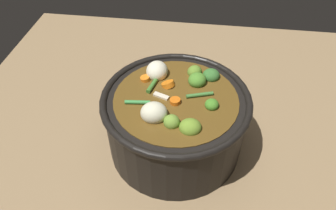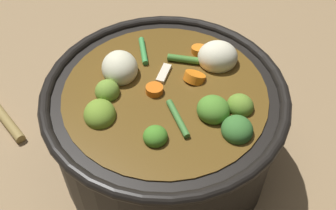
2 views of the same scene
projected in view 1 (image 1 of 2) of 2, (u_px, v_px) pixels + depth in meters
ground_plane at (175, 144)px, 0.74m from camera, size 1.10×1.10×0.00m
cooking_pot at (175, 121)px, 0.68m from camera, size 0.30×0.30×0.17m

